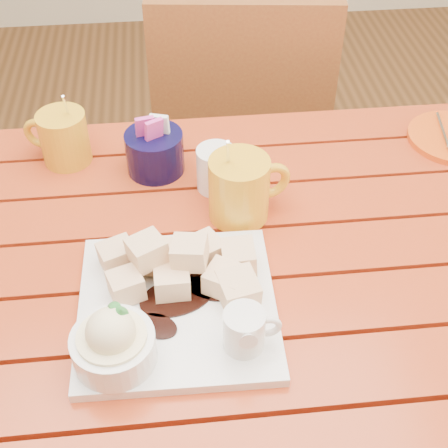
{
  "coord_description": "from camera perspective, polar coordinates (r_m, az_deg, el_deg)",
  "views": [
    {
      "loc": [
        -0.02,
        -0.69,
        1.46
      ],
      "look_at": [
        0.05,
        -0.0,
        0.82
      ],
      "focal_mm": 50.0,
      "sensor_mm": 36.0,
      "label": 1
    }
  ],
  "objects": [
    {
      "name": "cream_pitcher",
      "position": [
        1.09,
        -0.61,
        5.13
      ],
      "size": [
        0.1,
        0.08,
        0.08
      ],
      "rotation": [
        0.0,
        0.0,
        -0.04
      ],
      "color": "white",
      "rests_on": "table"
    },
    {
      "name": "sugar_caddy",
      "position": [
        1.14,
        -6.35,
        6.65
      ],
      "size": [
        0.11,
        0.11,
        0.12
      ],
      "color": "black",
      "rests_on": "table"
    },
    {
      "name": "coffee_mug_left",
      "position": [
        1.19,
        -14.53,
        7.72
      ],
      "size": [
        0.12,
        0.09,
        0.15
      ],
      "rotation": [
        0.0,
        0.0,
        -0.38
      ],
      "color": "gold",
      "rests_on": "table"
    },
    {
      "name": "table",
      "position": [
        1.07,
        -2.65,
        -7.05
      ],
      "size": [
        1.2,
        0.79,
        0.75
      ],
      "color": "#A03214",
      "rests_on": "ground"
    },
    {
      "name": "chair_far",
      "position": [
        1.68,
        1.55,
        8.49
      ],
      "size": [
        0.48,
        0.48,
        0.91
      ],
      "rotation": [
        0.0,
        0.0,
        3.02
      ],
      "color": "brown",
      "rests_on": "ground"
    },
    {
      "name": "dessert_plate",
      "position": [
        0.89,
        -5.38,
        -7.43
      ],
      "size": [
        0.29,
        0.29,
        0.11
      ],
      "rotation": [
        0.0,
        0.0,
        -0.02
      ],
      "color": "white",
      "rests_on": "table"
    },
    {
      "name": "coffee_mug_right",
      "position": [
        1.03,
        1.55,
        3.35
      ],
      "size": [
        0.14,
        0.1,
        0.17
      ],
      "rotation": [
        0.0,
        0.0,
        0.27
      ],
      "color": "gold",
      "rests_on": "table"
    }
  ]
}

